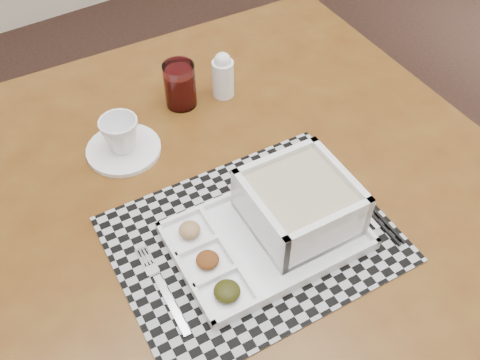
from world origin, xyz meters
The scene contains 10 objects.
dining_table centered at (-0.11, 0.24, 0.75)m, with size 1.20×1.20×0.84m.
placemat centered at (-0.13, 0.13, 0.84)m, with size 0.47×0.36×0.00m, color #A2A3AA.
serving_tray centered at (-0.06, 0.11, 0.88)m, with size 0.34×0.24×0.10m.
fork centered at (-0.31, 0.13, 0.84)m, with size 0.03×0.19×0.00m.
spoon centered at (0.08, 0.16, 0.84)m, with size 0.04×0.18×0.01m.
chopsticks centered at (0.09, 0.09, 0.84)m, with size 0.04×0.24×0.01m.
saucer centered at (-0.22, 0.45, 0.84)m, with size 0.15×0.15×0.01m, color white.
cup centered at (-0.22, 0.45, 0.88)m, with size 0.08×0.08×0.07m, color white.
juice_glass centered at (-0.05, 0.52, 0.88)m, with size 0.07×0.07×0.10m.
creamer_bottle centered at (0.04, 0.50, 0.89)m, with size 0.05×0.05×0.11m.
Camera 1 is at (-0.45, -0.32, 1.60)m, focal length 40.00 mm.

